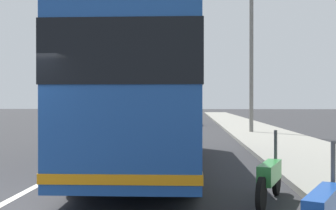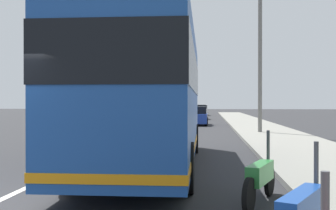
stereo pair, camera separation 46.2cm
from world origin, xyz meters
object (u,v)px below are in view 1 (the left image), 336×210
Objects in this scene: coach_bus at (150,93)px; car_far_distant at (186,112)px; car_side_street at (185,116)px; car_ahead_same_lane at (123,115)px; utility_pole at (251,57)px; car_oncoming at (188,110)px; motorcycle_mid_row at (270,177)px.

coach_bus reaches higher than car_far_distant.
car_ahead_same_lane is at bearing 78.84° from car_side_street.
coach_bus is 2.32× the size of car_ahead_same_lane.
car_far_distant reaches higher than car_side_street.
coach_bus reaches higher than car_ahead_same_lane.
car_ahead_same_lane is 1.09× the size of car_far_distant.
coach_bus is at bearing 160.00° from utility_pole.
car_oncoming is at bearing 0.63° from car_side_street.
motorcycle_mid_row is 27.50m from car_ahead_same_lane.
coach_bus is 4.96m from motorcycle_mid_row.
car_side_street is 11.85m from car_far_distant.
utility_pole is (-10.41, -8.99, 3.55)m from car_ahead_same_lane.
car_far_distant is 21.87m from utility_pole.
car_oncoming is at bearing -1.39° from coach_bus.
motorcycle_mid_row is 0.47× the size of car_far_distant.
car_side_street is (25.51, 1.95, 0.23)m from motorcycle_mid_row.
coach_bus is 1.22× the size of utility_pole.
car_far_distant is at bearing -1.49° from coach_bus.
car_oncoming is at bearing 22.59° from motorcycle_mid_row.
coach_bus is at bearing 176.80° from car_oncoming.
car_ahead_same_lane is 24.63m from car_oncoming.
car_ahead_same_lane is (26.57, 7.07, 0.28)m from motorcycle_mid_row.
car_ahead_same_lane is (1.06, 5.11, 0.05)m from car_side_street.
utility_pole reaches higher than car_oncoming.
car_side_street is 25.16m from car_oncoming.
utility_pole is (12.18, -4.43, 2.25)m from coach_bus.
car_side_street is at bearing 178.78° from car_far_distant.
car_ahead_same_lane reaches higher than motorcycle_mid_row.
utility_pole is at bearing 13.53° from motorcycle_mid_row.
car_far_distant is at bearing 10.71° from utility_pole.
car_oncoming is (13.31, -0.08, -0.03)m from car_far_distant.
utility_pole is at bearing -176.09° from car_oncoming.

